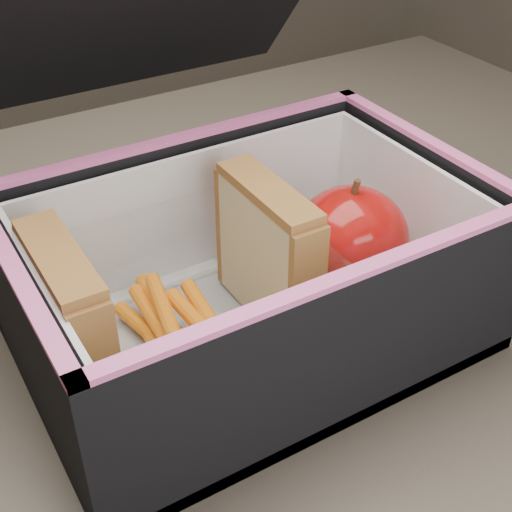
{
  "coord_description": "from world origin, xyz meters",
  "views": [
    {
      "loc": [
        -0.16,
        -0.38,
        1.1
      ],
      "look_at": [
        0.05,
        -0.04,
        0.81
      ],
      "focal_mm": 50.0,
      "sensor_mm": 36.0,
      "label": 1
    }
  ],
  "objects": [
    {
      "name": "kitchen_table",
      "position": [
        0.0,
        0.0,
        0.66
      ],
      "size": [
        1.2,
        0.8,
        0.75
      ],
      "color": "#51483E",
      "rests_on": "ground"
    },
    {
      "name": "lunch_bag",
      "position": [
        0.04,
        -0.04,
        0.82
      ],
      "size": [
        0.31,
        0.34,
        0.27
      ],
      "color": "black",
      "rests_on": "kitchen_table"
    },
    {
      "name": "plastic_tub",
      "position": [
        -0.02,
        -0.04,
        0.8
      ],
      "size": [
        0.19,
        0.13,
        0.08
      ],
      "primitive_type": null,
      "color": "white",
      "rests_on": "lunch_bag"
    },
    {
      "name": "sandwich_left",
      "position": [
        -0.09,
        -0.04,
        0.82
      ],
      "size": [
        0.03,
        0.09,
        0.1
      ],
      "color": "tan",
      "rests_on": "plastic_tub"
    },
    {
      "name": "sandwich_right",
      "position": [
        0.05,
        -0.04,
        0.82
      ],
      "size": [
        0.03,
        0.09,
        0.1
      ],
      "color": "tan",
      "rests_on": "plastic_tub"
    },
    {
      "name": "carrot_sticks",
      "position": [
        -0.02,
        -0.05,
        0.79
      ],
      "size": [
        0.05,
        0.13,
        0.03
      ],
      "color": "orange",
      "rests_on": "plastic_tub"
    },
    {
      "name": "paper_napkin",
      "position": [
        0.12,
        -0.05,
        0.77
      ],
      "size": [
        0.11,
        0.11,
        0.01
      ],
      "primitive_type": "cube",
      "rotation": [
        0.0,
        0.0,
        0.42
      ],
      "color": "white",
      "rests_on": "lunch_bag"
    },
    {
      "name": "red_apple",
      "position": [
        0.12,
        -0.05,
        0.81
      ],
      "size": [
        0.1,
        0.1,
        0.09
      ],
      "rotation": [
        0.0,
        0.0,
        0.23
      ],
      "color": "maroon",
      "rests_on": "paper_napkin"
    }
  ]
}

